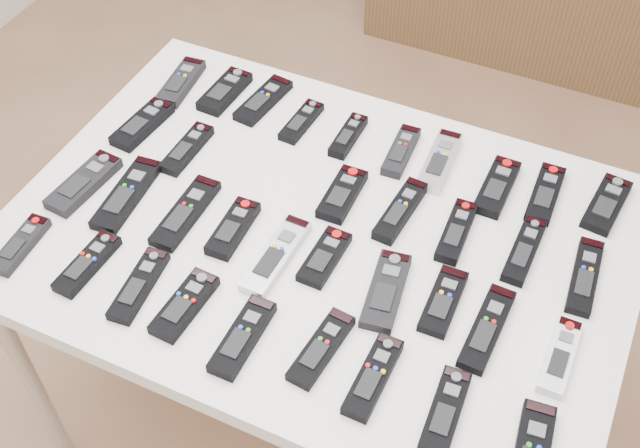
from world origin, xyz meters
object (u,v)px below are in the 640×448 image
at_px(remote_1, 225,91).
at_px(remote_9, 607,204).
at_px(remote_15, 524,250).
at_px(remote_18, 127,194).
at_px(remote_2, 263,100).
at_px(remote_34, 445,411).
at_px(remote_29, 139,285).
at_px(remote_32, 321,348).
at_px(table, 320,249).
at_px(remote_28, 87,264).
at_px(remote_8, 545,194).
at_px(remote_20, 233,228).
at_px(remote_23, 386,291).
at_px(remote_3, 301,122).
at_px(remote_4, 348,136).
at_px(remote_5, 401,151).
at_px(remote_26, 560,356).
at_px(remote_0, 181,82).
at_px(remote_10, 142,124).
at_px(remote_16, 585,276).
at_px(remote_21, 276,255).
at_px(remote_24, 443,301).
at_px(remote_30, 185,305).
at_px(remote_14, 456,232).
at_px(remote_13, 400,211).
at_px(remote_27, 21,245).
at_px(remote_12, 342,194).
at_px(remote_25, 487,328).
at_px(remote_19, 186,213).
at_px(remote_11, 187,149).
at_px(remote_7, 497,187).
at_px(remote_6, 440,161).
at_px(remote_33, 373,377).
at_px(remote_17, 84,183).
at_px(remote_31, 243,337).

distance_m(remote_1, remote_9, 0.90).
height_order(remote_15, remote_18, same).
bearing_deg(remote_2, remote_34, -35.30).
relative_size(remote_18, remote_29, 1.22).
relative_size(remote_15, remote_32, 1.03).
relative_size(table, remote_28, 7.86).
relative_size(remote_8, remote_20, 1.09).
bearing_deg(remote_8, remote_9, 9.24).
bearing_deg(remote_1, remote_23, -31.58).
bearing_deg(remote_23, remote_1, 137.34).
bearing_deg(remote_3, remote_32, -57.60).
bearing_deg(remote_9, table, -142.30).
distance_m(remote_4, remote_20, 0.37).
relative_size(remote_5, remote_32, 0.93).
xyz_separation_m(remote_2, remote_26, (0.81, -0.40, 0.00)).
bearing_deg(remote_0, remote_34, -39.40).
distance_m(remote_10, remote_16, 1.01).
bearing_deg(remote_34, remote_9, 73.02).
xyz_separation_m(remote_5, remote_29, (-0.32, -0.56, -0.00)).
height_order(remote_15, remote_29, remote_15).
relative_size(table, remote_21, 6.11).
relative_size(remote_3, remote_29, 0.83).
xyz_separation_m(remote_20, remote_24, (0.44, 0.01, -0.00)).
bearing_deg(remote_30, remote_8, 49.63).
height_order(remote_8, remote_21, same).
bearing_deg(remote_28, remote_21, 30.65).
xyz_separation_m(table, remote_14, (0.25, 0.10, 0.07)).
relative_size(remote_14, remote_20, 1.06).
xyz_separation_m(remote_4, remote_13, (0.19, -0.17, 0.00)).
relative_size(remote_24, remote_27, 1.03).
bearing_deg(remote_12, remote_0, 159.33).
xyz_separation_m(remote_3, remote_5, (0.24, 0.00, 0.00)).
bearing_deg(table, remote_15, 16.29).
height_order(remote_10, remote_16, remote_10).
bearing_deg(remote_25, remote_1, 154.98).
relative_size(remote_10, remote_34, 1.02).
distance_m(remote_0, remote_20, 0.50).
relative_size(remote_4, remote_15, 0.81).
bearing_deg(remote_25, remote_8, 90.38).
height_order(remote_4, remote_21, remote_4).
distance_m(remote_1, remote_13, 0.55).
xyz_separation_m(remote_19, remote_21, (0.22, -0.02, 0.00)).
xyz_separation_m(remote_11, remote_23, (0.55, -0.18, 0.00)).
bearing_deg(remote_2, remote_7, 2.29).
xyz_separation_m(remote_6, remote_20, (-0.31, -0.36, 0.00)).
bearing_deg(remote_15, remote_12, -177.25).
bearing_deg(remote_33, remote_30, -178.15).
bearing_deg(remote_17, remote_24, 7.17).
bearing_deg(remote_31, remote_27, 179.04).
distance_m(remote_5, remote_8, 0.32).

